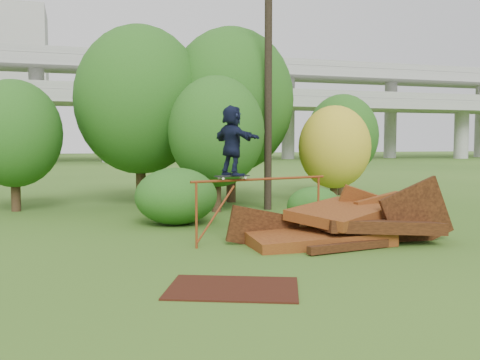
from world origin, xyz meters
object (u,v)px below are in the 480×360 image
object	(u,v)px
scrap_pile	(341,226)
utility_pole	(268,87)
skater	(232,140)
flat_plate	(233,288)

from	to	relation	value
scrap_pile	utility_pole	size ratio (longest dim) A/B	0.65
skater	utility_pole	bearing A→B (deg)	-48.44
utility_pole	scrap_pile	bearing A→B (deg)	-94.29
flat_plate	utility_pole	size ratio (longest dim) A/B	0.25
scrap_pile	skater	size ratio (longest dim) A/B	3.41
flat_plate	utility_pole	world-z (taller)	utility_pole
skater	flat_plate	xyz separation A→B (m)	(-1.14, -3.86, -2.54)
scrap_pile	skater	world-z (taller)	skater
scrap_pile	utility_pole	world-z (taller)	utility_pole
scrap_pile	utility_pole	bearing A→B (deg)	85.71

